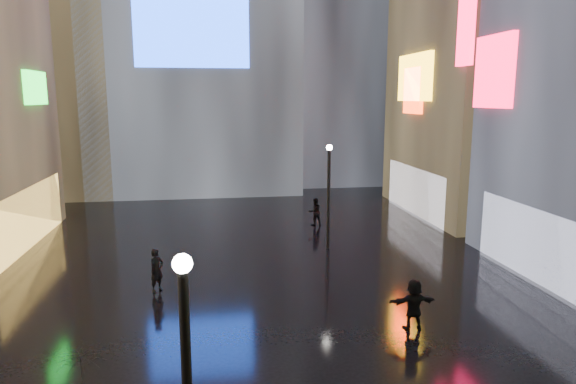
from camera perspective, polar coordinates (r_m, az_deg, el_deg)
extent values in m
plane|color=black|center=(22.36, -3.15, -8.95)|extent=(140.00, 140.00, 0.00)
cube|color=#FFC659|center=(29.10, -26.77, -2.43)|extent=(0.20, 10.00, 3.00)
cube|color=#17D32B|center=(30.15, -26.26, 10.33)|extent=(0.25, 3.00, 1.71)
cube|color=white|center=(23.03, 26.46, -5.58)|extent=(0.20, 9.00, 3.00)
cube|color=red|center=(25.60, 21.93, 12.31)|extent=(0.25, 2.99, 3.26)
cube|color=white|center=(34.16, 13.96, 0.16)|extent=(0.20, 9.00, 3.00)
cube|color=gold|center=(33.87, 13.89, 12.25)|extent=(0.25, 4.92, 2.91)
cube|color=red|center=(33.96, 13.75, 10.87)|extent=(0.25, 2.63, 2.87)
cube|color=#194CFF|center=(38.18, -10.65, 17.17)|extent=(8.00, 0.20, 5.00)
cube|color=black|center=(44.98, -25.25, 16.63)|extent=(10.00, 10.00, 26.00)
sphere|color=white|center=(7.68, -11.66, -7.80)|extent=(0.30, 0.30, 0.30)
cylinder|color=black|center=(25.26, 4.53, -0.81)|extent=(0.16, 0.16, 5.00)
sphere|color=white|center=(24.89, 4.61, 4.95)|extent=(0.30, 0.30, 0.30)
imported|color=black|center=(17.45, 13.79, -12.03)|extent=(1.56, 0.50, 1.68)
imported|color=black|center=(20.67, -14.38, -8.42)|extent=(0.72, 0.73, 1.70)
imported|color=black|center=(30.26, 3.01, -2.19)|extent=(0.90, 0.77, 1.61)
imported|color=black|center=(11.13, -21.97, -18.36)|extent=(1.27, 1.28, 0.87)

